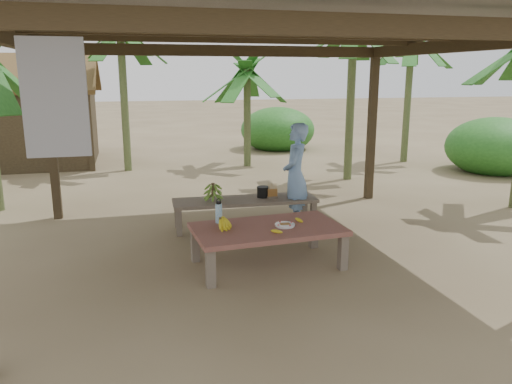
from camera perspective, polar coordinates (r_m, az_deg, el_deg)
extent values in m
plane|color=brown|center=(6.80, 0.15, -6.63)|extent=(80.00, 80.00, 0.00)
cube|color=black|center=(8.62, -22.38, 5.87)|extent=(0.13, 0.13, 2.70)
cube|color=black|center=(9.61, 13.09, 7.19)|extent=(0.13, 0.13, 2.70)
cube|color=black|center=(4.22, 8.45, 18.38)|extent=(5.80, 0.14, 0.18)
cube|color=black|center=(8.64, -3.82, 15.81)|extent=(5.80, 0.14, 0.18)
cube|color=black|center=(6.31, -26.30, 15.47)|extent=(0.14, 4.80, 0.18)
cube|color=black|center=(7.60, 21.85, 15.28)|extent=(0.14, 4.80, 0.18)
cube|color=slate|center=(6.42, 0.16, 18.70)|extent=(6.60, 5.60, 0.06)
cube|color=slate|center=(3.92, -21.99, 9.92)|extent=(0.45, 0.05, 0.85)
cube|color=brown|center=(5.61, -5.21, -8.71)|extent=(0.11, 0.11, 0.44)
cube|color=brown|center=(6.16, 9.91, -6.80)|extent=(0.11, 0.11, 0.44)
cube|color=brown|center=(6.38, -6.96, -5.99)|extent=(0.11, 0.11, 0.44)
cube|color=brown|center=(6.87, 6.60, -4.56)|extent=(0.11, 0.11, 0.44)
cube|color=maroon|center=(6.12, 1.33, -4.26)|extent=(1.87, 1.13, 0.06)
cube|color=brown|center=(7.39, -8.78, -3.51)|extent=(0.08, 0.08, 0.40)
cube|color=brown|center=(7.77, 6.57, -2.60)|extent=(0.08, 0.08, 0.40)
cube|color=brown|center=(7.83, -8.99, -2.55)|extent=(0.08, 0.08, 0.40)
cube|color=brown|center=(8.19, 5.55, -1.75)|extent=(0.08, 0.08, 0.40)
cube|color=brown|center=(7.67, -1.25, -0.98)|extent=(2.22, 0.69, 0.05)
cylinder|color=white|center=(6.13, 3.32, -3.90)|extent=(0.23, 0.23, 0.01)
cylinder|color=white|center=(6.13, 3.33, -3.75)|extent=(0.25, 0.25, 0.02)
cube|color=brown|center=(6.12, 3.33, -3.70)|extent=(0.13, 0.09, 0.02)
ellipsoid|color=yellow|center=(5.87, 2.38, -4.52)|extent=(0.15, 0.08, 0.04)
ellipsoid|color=yellow|center=(6.33, 4.95, -3.22)|extent=(0.10, 0.14, 0.04)
cylinder|color=#45A1D7|center=(6.26, -4.28, -2.45)|extent=(0.09, 0.09, 0.24)
cylinder|color=black|center=(6.22, -4.30, -1.23)|extent=(0.06, 0.06, 0.03)
torus|color=black|center=(6.22, -4.31, -0.97)|extent=(0.05, 0.01, 0.05)
cylinder|color=black|center=(7.76, 0.81, -0.02)|extent=(0.19, 0.19, 0.16)
imported|color=#678CC4|center=(7.72, 4.53, 1.94)|extent=(0.59, 0.69, 1.61)
cube|color=black|center=(14.54, -26.00, 6.77)|extent=(4.00, 3.00, 2.00)
cube|color=brown|center=(15.31, -25.91, 12.13)|extent=(4.40, 1.73, 1.00)
cylinder|color=#596638|center=(11.30, 10.74, 9.87)|extent=(0.18, 0.18, 3.37)
cylinder|color=#596638|center=(12.83, -1.01, 8.40)|extent=(0.18, 0.18, 2.44)
cylinder|color=#596638|center=(12.54, -14.82, 10.04)|extent=(0.18, 0.18, 3.39)
cylinder|color=#596638|center=(14.02, 16.94, 10.04)|extent=(0.18, 0.18, 3.31)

